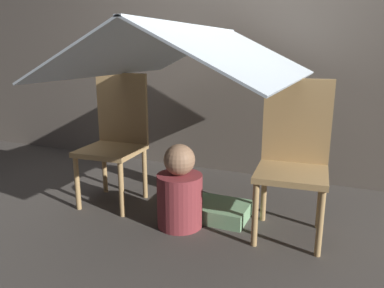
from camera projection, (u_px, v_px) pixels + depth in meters
ground_plane at (178, 232)px, 2.37m from camera, size 8.80×8.80×0.00m
wall_back at (242, 34)px, 3.22m from camera, size 7.00×0.05×2.50m
chair_left at (116, 135)px, 2.77m from camera, size 0.44×0.44×0.95m
chair_right at (294, 154)px, 2.27m from camera, size 0.45×0.45×0.95m
sheet_canopy at (192, 51)px, 2.29m from camera, size 1.29×1.57×0.32m
person_front at (180, 192)px, 2.40m from camera, size 0.29×0.29×0.55m
floor_cushion at (219, 211)px, 2.56m from camera, size 0.39×0.32×0.10m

